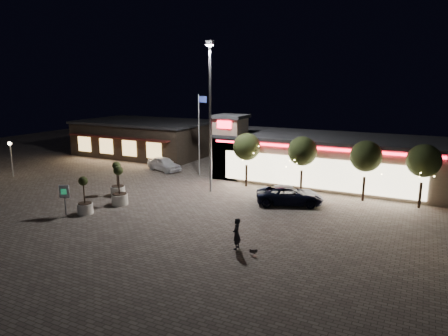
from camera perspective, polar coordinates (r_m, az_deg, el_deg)
The scene contains 18 objects.
ground at distance 28.91m, azimuth -13.10°, elevation -6.63°, with size 90.00×90.00×0.00m, color #71655C.
retail_building at distance 38.25m, azimuth 13.74°, elevation 1.40°, with size 20.40×8.40×6.10m.
restaurant_building at distance 52.21m, azimuth -11.15°, elevation 4.32°, with size 16.40×11.00×4.30m.
floodlight_pole at distance 32.96m, azimuth -1.99°, elevation 8.47°, with size 0.60×0.40×12.38m.
flagpole at distance 39.41m, azimuth -3.48°, elevation 5.77°, with size 0.95×0.10×8.00m.
lamp_post_west at distance 44.07m, azimuth -28.19°, elevation 2.02°, with size 0.36×0.36×3.48m.
string_tree_a at distance 35.17m, azimuth 3.26°, elevation 3.03°, with size 2.42×2.42×4.79m.
string_tree_b at distance 33.53m, azimuth 11.13°, elevation 2.36°, with size 2.42×2.42×4.79m.
string_tree_c at distance 32.58m, azimuth 19.62°, elevation 1.58°, with size 2.42×2.42×4.79m.
string_tree_d at distance 32.37m, azimuth 26.64°, elevation 0.91°, with size 2.42×2.42×4.79m.
pickup_truck at distance 30.90m, azimuth 9.37°, elevation -3.86°, with size 2.34×5.08×1.41m, color black.
white_sedan at distance 42.28m, azimuth -8.57°, elevation 0.59°, with size 1.72×4.28×1.46m, color white.
pedestrian at distance 22.59m, azimuth 1.80°, elevation -9.36°, with size 0.65×0.43×1.78m, color black.
dog at distance 22.07m, azimuth 4.32°, elevation -11.74°, with size 0.47×0.23×0.25m.
planter_left at distance 33.82m, azimuth -14.96°, elevation -2.39°, with size 1.17×1.17×2.87m.
planter_mid at distance 30.02m, azimuth -19.27°, elevation -4.63°, with size 1.10×1.10×2.71m.
planter_right at distance 31.36m, azimuth -14.71°, elevation -3.43°, with size 1.23×1.23×3.03m.
valet_sign at distance 29.98m, azimuth -21.84°, elevation -3.49°, with size 0.69×0.34×2.18m.
Camera 1 is at (17.75, -20.86, 9.25)m, focal length 32.00 mm.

